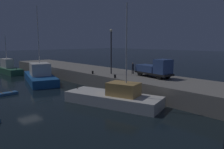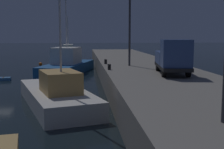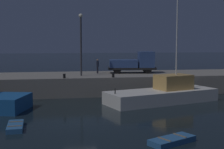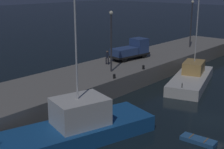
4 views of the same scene
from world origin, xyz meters
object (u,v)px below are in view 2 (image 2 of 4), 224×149
object	(u,v)px
fishing_boat_white	(67,65)
bollard_west	(109,67)
lamp_post_west	(130,23)
dockworker	(162,57)
mooring_buoy_near	(40,64)
fishing_boat_blue	(57,94)
utility_truck	(173,58)
bollard_central	(106,62)
fishing_boat_orange	(68,57)

from	to	relation	value
fishing_boat_white	bollard_west	bearing A→B (deg)	16.33
lamp_post_west	dockworker	distance (m)	4.61
fishing_boat_white	dockworker	xyz separation A→B (m)	(13.62, 9.14, 1.93)
mooring_buoy_near	lamp_post_west	size ratio (longest dim) A/B	0.08
lamp_post_west	bollard_west	world-z (taller)	lamp_post_west
fishing_boat_blue	mooring_buoy_near	size ratio (longest dim) A/B	20.31
fishing_boat_blue	lamp_post_west	xyz separation A→B (m)	(-7.56, 6.33, 5.33)
utility_truck	bollard_central	xyz separation A→B (m)	(-8.68, -4.40, -1.00)
bollard_west	bollard_central	size ratio (longest dim) A/B	1.01
fishing_boat_orange	utility_truck	size ratio (longest dim) A/B	1.55
mooring_buoy_near	utility_truck	xyz separation A→B (m)	(28.18, 13.64, 3.03)
fishing_boat_orange	dockworker	distance (m)	30.33
fishing_boat_white	bollard_central	xyz separation A→B (m)	(9.50, 4.38, 1.18)
utility_truck	bollard_west	distance (m)	5.77
fishing_boat_blue	bollard_central	xyz separation A→B (m)	(-9.50, 4.18, 1.46)
mooring_buoy_near	fishing_boat_white	bearing A→B (deg)	25.90
fishing_boat_white	dockworker	distance (m)	16.51
dockworker	utility_truck	bearing A→B (deg)	-4.36
mooring_buoy_near	bollard_central	size ratio (longest dim) A/B	1.24
fishing_boat_blue	fishing_boat_white	xyz separation A→B (m)	(-19.00, -0.20, 0.28)
fishing_boat_orange	fishing_boat_white	bearing A→B (deg)	2.18
fishing_boat_blue	bollard_west	bearing A→B (deg)	136.34
lamp_post_west	utility_truck	world-z (taller)	lamp_post_west
fishing_boat_blue	dockworker	bearing A→B (deg)	121.04
fishing_boat_white	bollard_west	world-z (taller)	fishing_boat_white
bollard_west	bollard_central	xyz separation A→B (m)	(-5.20, 0.08, -0.00)
fishing_boat_blue	dockworker	world-z (taller)	fishing_boat_blue
dockworker	fishing_boat_blue	bearing A→B (deg)	-58.96
bollard_central	mooring_buoy_near	bearing A→B (deg)	-154.64
lamp_post_west	bollard_central	world-z (taller)	lamp_post_west
fishing_boat_orange	bollard_central	size ratio (longest dim) A/B	19.95
lamp_post_west	dockworker	xyz separation A→B (m)	(2.18, 2.60, -3.12)
fishing_boat_orange	utility_truck	xyz separation A→B (m)	(33.23, 9.36, 2.19)
utility_truck	bollard_west	size ratio (longest dim) A/B	12.83
fishing_boat_orange	bollard_central	bearing A→B (deg)	11.42
fishing_boat_white	bollard_central	world-z (taller)	fishing_boat_white
fishing_boat_orange	mooring_buoy_near	bearing A→B (deg)	-40.29
fishing_boat_white	mooring_buoy_near	distance (m)	11.15
dockworker	bollard_central	world-z (taller)	dockworker
lamp_post_west	bollard_central	bearing A→B (deg)	-132.15
lamp_post_west	bollard_central	size ratio (longest dim) A/B	14.82
lamp_post_west	fishing_boat_orange	bearing A→B (deg)	-164.98
fishing_boat_blue	utility_truck	xyz separation A→B (m)	(-0.82, 8.59, 2.46)
lamp_post_west	utility_truck	size ratio (longest dim) A/B	1.15
fishing_boat_orange	bollard_central	world-z (taller)	fishing_boat_orange
lamp_post_west	mooring_buoy_near	bearing A→B (deg)	-152.03
fishing_boat_white	mooring_buoy_near	size ratio (longest dim) A/B	23.05
fishing_boat_orange	lamp_post_west	distance (m)	27.89
dockworker	bollard_central	bearing A→B (deg)	-130.94
mooring_buoy_near	dockworker	world-z (taller)	dockworker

